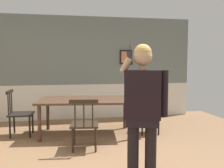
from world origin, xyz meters
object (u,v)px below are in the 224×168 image
object	(u,v)px
chair_by_doorway	(19,113)
chair_at_table_head	(150,112)
dining_table	(86,103)
chair_near_window	(84,124)
person_figure	(143,104)

from	to	relation	value
chair_by_doorway	chair_at_table_head	distance (m)	2.70
dining_table	chair_near_window	bearing A→B (deg)	-96.93
chair_near_window	chair_at_table_head	size ratio (longest dim) A/B	0.95
chair_by_doorway	chair_at_table_head	bearing A→B (deg)	85.19
chair_by_doorway	person_figure	distance (m)	3.11
dining_table	chair_by_doorway	xyz separation A→B (m)	(-1.34, 0.16, -0.20)
chair_by_doorway	chair_at_table_head	xyz separation A→B (m)	(2.68, -0.32, -0.01)
chair_near_window	chair_at_table_head	world-z (taller)	chair_at_table_head
dining_table	chair_near_window	distance (m)	0.94
person_figure	dining_table	bearing A→B (deg)	-61.66
dining_table	chair_at_table_head	distance (m)	1.36
chair_at_table_head	dining_table	bearing A→B (deg)	87.23
person_figure	chair_by_doorway	bearing A→B (deg)	-36.97
chair_at_table_head	chair_near_window	bearing A→B (deg)	121.42
chair_near_window	person_figure	size ratio (longest dim) A/B	0.52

